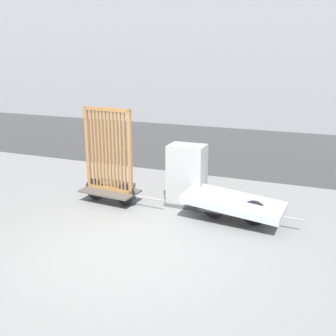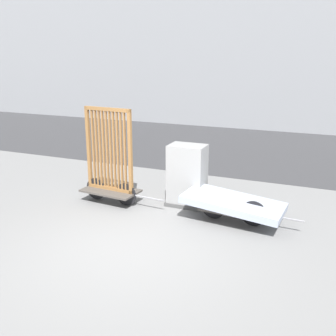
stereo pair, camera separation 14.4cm
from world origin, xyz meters
name	(u,v)px [view 2 (the right image)]	position (x,y,z in m)	size (l,w,h in m)	color
ground_plane	(128,247)	(0.00, 0.00, 0.00)	(60.00, 60.00, 0.00)	slate
road_strip	(238,147)	(0.00, 7.97, 0.00)	(56.00, 7.12, 0.01)	#38383A
building_facade	(273,8)	(0.00, 13.53, 5.04)	(48.00, 4.00, 10.08)	gray
bike_cart_with_bedframe	(110,169)	(-1.34, 1.70, 0.75)	(1.94, 0.76, 2.06)	#4C4742
bike_cart_with_mattress	(233,204)	(1.35, 1.70, 0.37)	(2.28, 1.05, 0.53)	#4C4742
utility_cabinet	(187,177)	(0.22, 2.21, 0.61)	(0.82, 0.58, 1.31)	#4C4C4C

